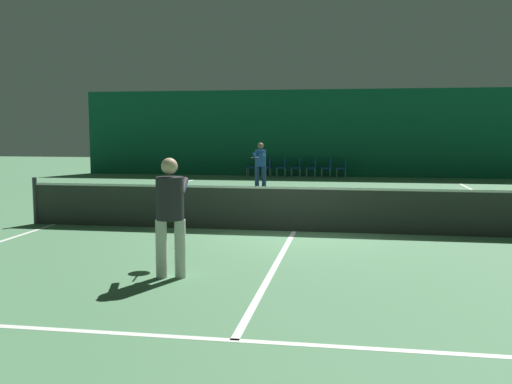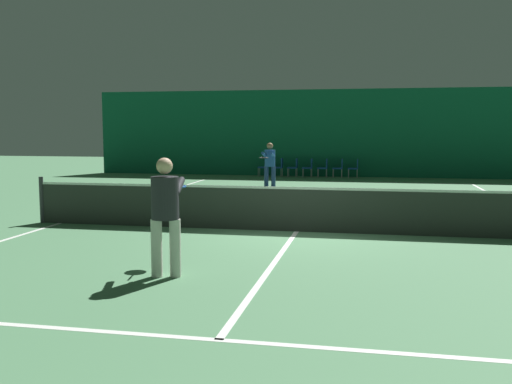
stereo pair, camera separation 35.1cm
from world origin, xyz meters
name	(u,v)px [view 1 (the left image)]	position (x,y,z in m)	size (l,w,h in m)	color
ground_plane	(294,231)	(0.00, 0.00, 0.00)	(60.00, 60.00, 0.00)	#4C7F56
backdrop_curtain	(325,133)	(0.00, 14.50, 1.99)	(23.00, 0.12, 3.98)	#0F5138
court_line_baseline_far	(322,181)	(0.00, 11.90, 0.00)	(11.00, 0.10, 0.00)	white
court_line_service_far	(313,196)	(0.00, 6.40, 0.00)	(8.25, 0.10, 0.00)	white
court_line_service_near	(234,340)	(0.00, -6.40, 0.00)	(8.25, 0.10, 0.00)	white
court_line_sideline_left	(54,224)	(-5.50, 0.00, 0.00)	(0.10, 23.80, 0.00)	white
court_line_centre	(294,231)	(0.00, 0.00, 0.00)	(0.10, 12.80, 0.00)	white
tennis_net	(294,207)	(0.00, 0.00, 0.51)	(12.00, 0.10, 1.07)	#2D332D
player_near	(170,208)	(-1.42, -4.05, 1.02)	(0.60, 1.43, 1.75)	beige
player_far	(260,162)	(-2.06, 8.44, 0.98)	(0.44, 1.37, 1.68)	navy
courtside_chair_0	(253,166)	(-3.26, 13.95, 0.49)	(0.44, 0.44, 0.84)	#99999E
courtside_chair_1	(268,166)	(-2.57, 13.95, 0.49)	(0.44, 0.44, 0.84)	#99999E
courtside_chair_2	(283,166)	(-1.89, 13.95, 0.49)	(0.44, 0.44, 0.84)	#99999E
courtside_chair_3	(298,166)	(-1.21, 13.95, 0.49)	(0.44, 0.44, 0.84)	#99999E
courtside_chair_4	(313,166)	(-0.52, 13.95, 0.49)	(0.44, 0.44, 0.84)	#99999E
courtside_chair_5	(328,167)	(0.16, 13.95, 0.49)	(0.44, 0.44, 0.84)	#99999E
courtside_chair_6	(343,167)	(0.84, 13.95, 0.49)	(0.44, 0.44, 0.84)	#99999E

